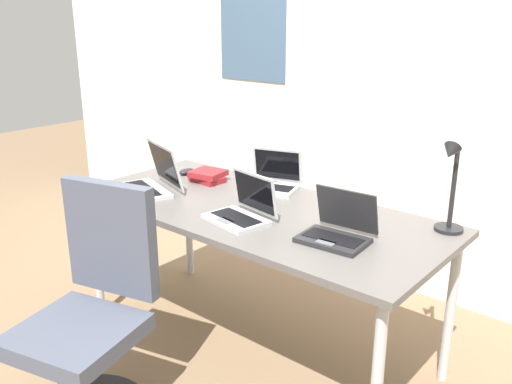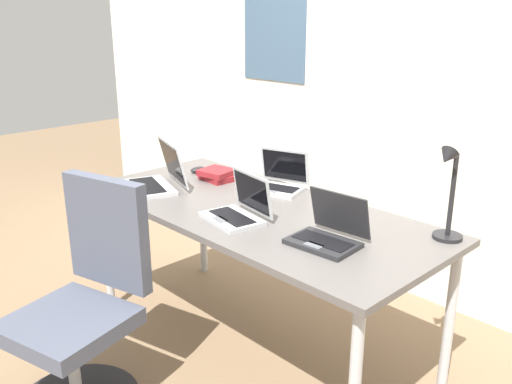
{
  "view_description": "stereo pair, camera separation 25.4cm",
  "coord_description": "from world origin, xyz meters",
  "px_view_note": "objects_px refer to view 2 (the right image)",
  "views": [
    {
      "loc": [
        1.55,
        -1.86,
        1.62
      ],
      "look_at": [
        0.0,
        0.0,
        0.82
      ],
      "focal_mm": 38.47,
      "sensor_mm": 36.0,
      "label": 1
    },
    {
      "loc": [
        1.74,
        -1.68,
        1.62
      ],
      "look_at": [
        0.0,
        0.0,
        0.82
      ],
      "focal_mm": 38.47,
      "sensor_mm": 36.0,
      "label": 2
    }
  ],
  "objects_px": {
    "computer_mouse": "(198,170)",
    "cell_phone": "(346,209)",
    "laptop_center": "(328,233)",
    "office_chair": "(84,319)",
    "book_stack": "(216,175)",
    "desk_lamp": "(448,194)",
    "laptop_by_keyboard": "(238,210)",
    "laptop_front_left": "(155,179)",
    "laptop_back_right": "(278,182)"
  },
  "relations": [
    {
      "from": "computer_mouse",
      "to": "cell_phone",
      "type": "distance_m",
      "value": 0.97
    },
    {
      "from": "laptop_center",
      "to": "office_chair",
      "type": "relative_size",
      "value": 0.29
    },
    {
      "from": "computer_mouse",
      "to": "book_stack",
      "type": "relative_size",
      "value": 0.49
    },
    {
      "from": "desk_lamp",
      "to": "computer_mouse",
      "type": "relative_size",
      "value": 4.17
    },
    {
      "from": "desk_lamp",
      "to": "laptop_by_keyboard",
      "type": "bearing_deg",
      "value": -149.83
    },
    {
      "from": "laptop_center",
      "to": "book_stack",
      "type": "bearing_deg",
      "value": 166.4
    },
    {
      "from": "laptop_center",
      "to": "computer_mouse",
      "type": "distance_m",
      "value": 1.18
    },
    {
      "from": "laptop_by_keyboard",
      "to": "office_chair",
      "type": "xyz_separation_m",
      "value": [
        -0.25,
        -0.64,
        -0.38
      ]
    },
    {
      "from": "book_stack",
      "to": "office_chair",
      "type": "xyz_separation_m",
      "value": [
        0.27,
        -0.96,
        -0.37
      ]
    },
    {
      "from": "laptop_center",
      "to": "laptop_front_left",
      "type": "distance_m",
      "value": 1.08
    },
    {
      "from": "laptop_by_keyboard",
      "to": "laptop_center",
      "type": "xyz_separation_m",
      "value": [
        0.44,
        0.08,
        -0.0
      ]
    },
    {
      "from": "laptop_by_keyboard",
      "to": "book_stack",
      "type": "distance_m",
      "value": 0.61
    },
    {
      "from": "book_stack",
      "to": "office_chair",
      "type": "distance_m",
      "value": 1.07
    },
    {
      "from": "laptop_front_left",
      "to": "computer_mouse",
      "type": "bearing_deg",
      "value": 102.5
    },
    {
      "from": "desk_lamp",
      "to": "laptop_front_left",
      "type": "bearing_deg",
      "value": -162.3
    },
    {
      "from": "computer_mouse",
      "to": "office_chair",
      "type": "distance_m",
      "value": 1.14
    },
    {
      "from": "book_stack",
      "to": "laptop_front_left",
      "type": "bearing_deg",
      "value": -108.77
    },
    {
      "from": "laptop_by_keyboard",
      "to": "book_stack",
      "type": "relative_size",
      "value": 1.57
    },
    {
      "from": "laptop_center",
      "to": "cell_phone",
      "type": "relative_size",
      "value": 2.08
    },
    {
      "from": "laptop_center",
      "to": "book_stack",
      "type": "xyz_separation_m",
      "value": [
        -0.96,
        0.23,
        -0.01
      ]
    },
    {
      "from": "desk_lamp",
      "to": "office_chair",
      "type": "distance_m",
      "value": 1.57
    },
    {
      "from": "desk_lamp",
      "to": "book_stack",
      "type": "height_order",
      "value": "desk_lamp"
    },
    {
      "from": "desk_lamp",
      "to": "laptop_front_left",
      "type": "height_order",
      "value": "desk_lamp"
    },
    {
      "from": "desk_lamp",
      "to": "book_stack",
      "type": "bearing_deg",
      "value": -174.65
    },
    {
      "from": "laptop_back_right",
      "to": "office_chair",
      "type": "bearing_deg",
      "value": -94.18
    },
    {
      "from": "computer_mouse",
      "to": "book_stack",
      "type": "bearing_deg",
      "value": 2.46
    },
    {
      "from": "laptop_back_right",
      "to": "laptop_center",
      "type": "xyz_separation_m",
      "value": [
        0.62,
        -0.36,
        -0.0
      ]
    },
    {
      "from": "desk_lamp",
      "to": "laptop_center",
      "type": "relative_size",
      "value": 1.42
    },
    {
      "from": "laptop_by_keyboard",
      "to": "laptop_front_left",
      "type": "bearing_deg",
      "value": -179.43
    },
    {
      "from": "desk_lamp",
      "to": "laptop_center",
      "type": "bearing_deg",
      "value": -131.19
    },
    {
      "from": "cell_phone",
      "to": "office_chair",
      "type": "xyz_separation_m",
      "value": [
        -0.51,
        -1.09,
        -0.35
      ]
    },
    {
      "from": "laptop_front_left",
      "to": "office_chair",
      "type": "bearing_deg",
      "value": -59.23
    },
    {
      "from": "laptop_back_right",
      "to": "office_chair",
      "type": "xyz_separation_m",
      "value": [
        -0.08,
        -1.08,
        -0.38
      ]
    },
    {
      "from": "laptop_front_left",
      "to": "book_stack",
      "type": "distance_m",
      "value": 0.34
    },
    {
      "from": "cell_phone",
      "to": "office_chair",
      "type": "height_order",
      "value": "office_chair"
    },
    {
      "from": "desk_lamp",
      "to": "laptop_front_left",
      "type": "xyz_separation_m",
      "value": [
        -1.38,
        -0.44,
        -0.15
      ]
    },
    {
      "from": "desk_lamp",
      "to": "computer_mouse",
      "type": "distance_m",
      "value": 1.47
    },
    {
      "from": "cell_phone",
      "to": "book_stack",
      "type": "relative_size",
      "value": 0.7
    },
    {
      "from": "laptop_center",
      "to": "office_chair",
      "type": "bearing_deg",
      "value": -133.7
    },
    {
      "from": "laptop_back_right",
      "to": "laptop_front_left",
      "type": "distance_m",
      "value": 0.64
    },
    {
      "from": "laptop_by_keyboard",
      "to": "computer_mouse",
      "type": "xyz_separation_m",
      "value": [
        -0.71,
        0.34,
        -0.03
      ]
    },
    {
      "from": "book_stack",
      "to": "desk_lamp",
      "type": "bearing_deg",
      "value": 5.35
    },
    {
      "from": "laptop_center",
      "to": "book_stack",
      "type": "relative_size",
      "value": 1.45
    },
    {
      "from": "office_chair",
      "to": "laptop_by_keyboard",
      "type": "bearing_deg",
      "value": 68.45
    },
    {
      "from": "desk_lamp",
      "to": "laptop_front_left",
      "type": "distance_m",
      "value": 1.46
    },
    {
      "from": "office_chair",
      "to": "laptop_back_right",
      "type": "bearing_deg",
      "value": 85.82
    },
    {
      "from": "laptop_back_right",
      "to": "office_chair",
      "type": "height_order",
      "value": "office_chair"
    },
    {
      "from": "laptop_back_right",
      "to": "laptop_by_keyboard",
      "type": "height_order",
      "value": "laptop_by_keyboard"
    },
    {
      "from": "laptop_by_keyboard",
      "to": "desk_lamp",
      "type": "bearing_deg",
      "value": 30.17
    },
    {
      "from": "laptop_center",
      "to": "laptop_front_left",
      "type": "relative_size",
      "value": 0.69
    }
  ]
}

